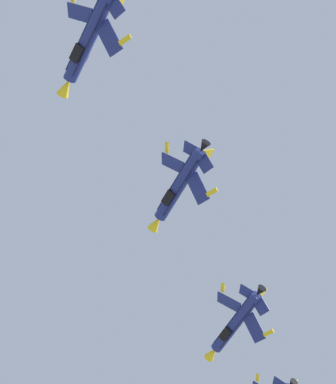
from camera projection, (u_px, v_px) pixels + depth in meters
The scene contains 3 objects.
fighter_jet_left_wing at pixel (235, 324), 103.67m from camera, with size 15.26×9.14×6.69m.
fighter_jet_right_wing at pixel (179, 187), 95.61m from camera, with size 15.26×8.94×7.18m.
fighter_jet_left_outer at pixel (88, 40), 83.31m from camera, with size 15.26×9.20×6.54m.
Camera 1 is at (-0.31, -3.90, 1.56)m, focal length 65.14 mm.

